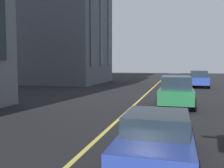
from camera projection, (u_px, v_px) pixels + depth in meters
lane_centre_line at (135, 105)px, 16.41m from camera, size 80.00×0.16×0.01m
car_blue_mid at (157, 136)px, 6.79m from camera, size 4.40×1.95×1.37m
car_blue_far at (198, 79)px, 28.71m from camera, size 4.70×2.14×1.88m
car_blue_parked_a at (175, 79)px, 33.30m from camera, size 3.90×1.89×1.40m
car_green_trailing at (176, 91)px, 15.64m from camera, size 4.70×2.14×1.88m
building_left_near at (62, 20)px, 35.44m from camera, size 11.75×11.41×17.60m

